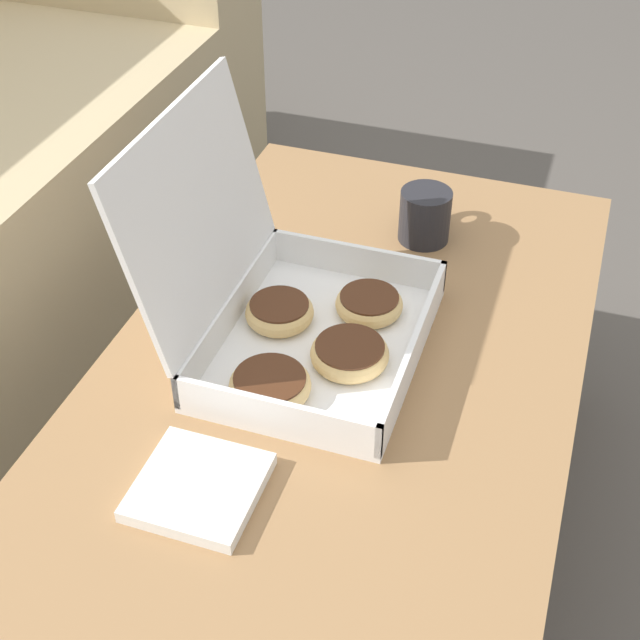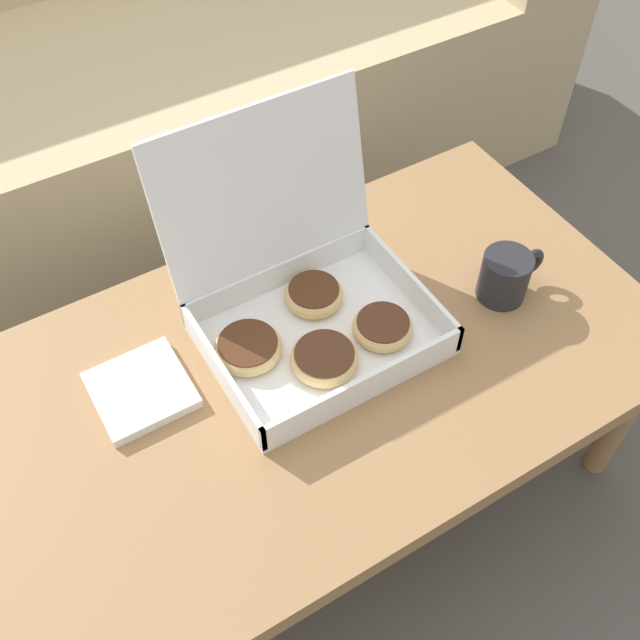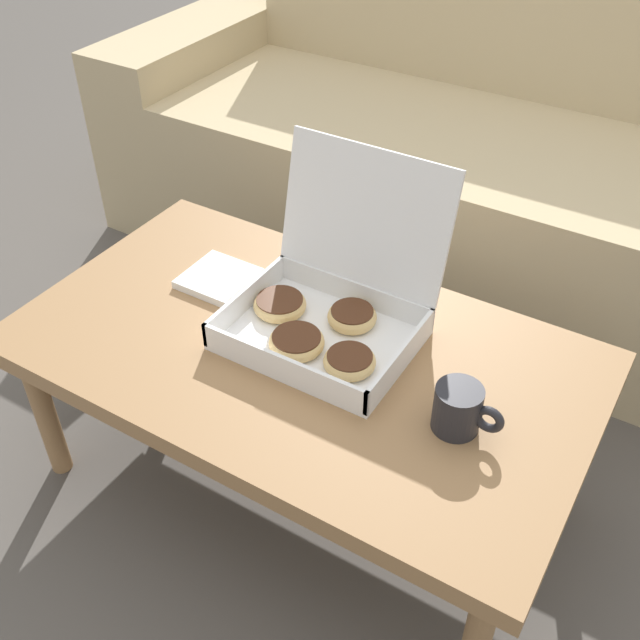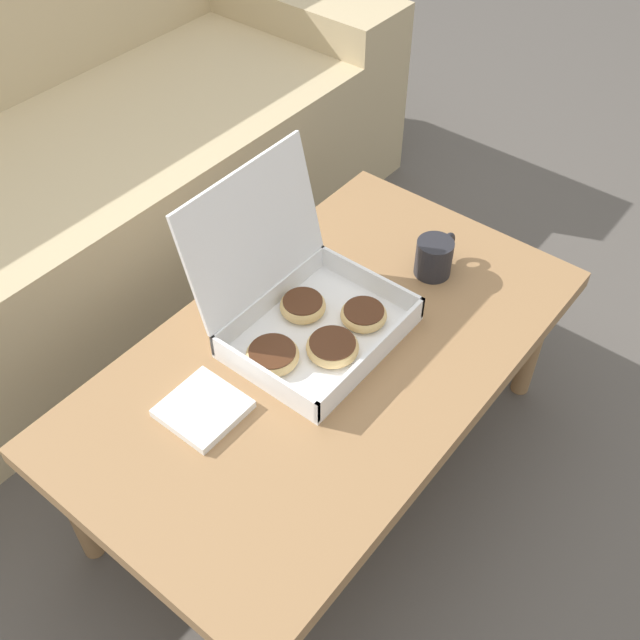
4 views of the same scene
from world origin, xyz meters
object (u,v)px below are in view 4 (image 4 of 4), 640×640
couch (30,196)px  coffee_mug (435,257)px  coffee_table (327,364)px  pastry_box (305,311)px

couch → coffee_mug: bearing=-72.3°
couch → coffee_mug: couch is taller
coffee_mug → coffee_table: bearing=173.9°
couch → coffee_mug: 1.08m
coffee_mug → couch: bearing=107.7°
pastry_box → coffee_mug: pastry_box is taller
coffee_table → pastry_box: size_ratio=3.14×
couch → pastry_box: (0.02, -0.91, 0.14)m
coffee_table → couch: bearing=90.0°
pastry_box → coffee_mug: bearing=-18.6°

